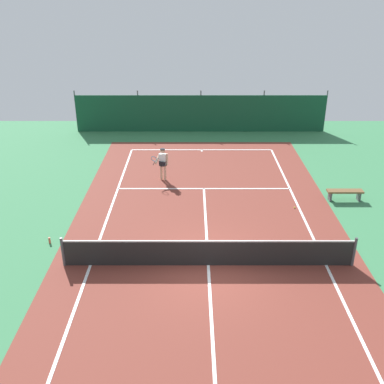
{
  "coord_description": "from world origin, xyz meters",
  "views": [
    {
      "loc": [
        -0.57,
        -13.11,
        8.95
      ],
      "look_at": [
        -0.6,
        4.11,
        0.9
      ],
      "focal_mm": 42.07,
      "sensor_mm": 36.0,
      "label": 1
    }
  ],
  "objects_px": {
    "tennis_ball_near_player": "(295,208)",
    "water_bottle": "(50,240)",
    "tennis_player": "(163,162)",
    "tennis_net": "(209,253)",
    "courtside_bench": "(346,193)"
  },
  "relations": [
    {
      "from": "tennis_ball_near_player",
      "to": "water_bottle",
      "type": "bearing_deg",
      "value": -163.57
    },
    {
      "from": "tennis_player",
      "to": "water_bottle",
      "type": "bearing_deg",
      "value": 76.76
    },
    {
      "from": "tennis_net",
      "to": "tennis_ball_near_player",
      "type": "height_order",
      "value": "tennis_net"
    },
    {
      "from": "tennis_player",
      "to": "tennis_ball_near_player",
      "type": "distance_m",
      "value": 6.74
    },
    {
      "from": "tennis_player",
      "to": "tennis_ball_near_player",
      "type": "height_order",
      "value": "tennis_player"
    },
    {
      "from": "tennis_net",
      "to": "courtside_bench",
      "type": "relative_size",
      "value": 6.33
    },
    {
      "from": "courtside_bench",
      "to": "water_bottle",
      "type": "height_order",
      "value": "courtside_bench"
    },
    {
      "from": "tennis_net",
      "to": "tennis_player",
      "type": "distance_m",
      "value": 7.75
    },
    {
      "from": "tennis_net",
      "to": "courtside_bench",
      "type": "distance_m",
      "value": 8.16
    },
    {
      "from": "tennis_player",
      "to": "courtside_bench",
      "type": "xyz_separation_m",
      "value": [
        8.32,
        -2.3,
        -0.59
      ]
    },
    {
      "from": "courtside_bench",
      "to": "water_bottle",
      "type": "relative_size",
      "value": 6.67
    },
    {
      "from": "courtside_bench",
      "to": "tennis_player",
      "type": "bearing_deg",
      "value": 164.52
    },
    {
      "from": "tennis_net",
      "to": "water_bottle",
      "type": "distance_m",
      "value": 6.14
    },
    {
      "from": "tennis_ball_near_player",
      "to": "courtside_bench",
      "type": "height_order",
      "value": "courtside_bench"
    },
    {
      "from": "water_bottle",
      "to": "tennis_player",
      "type": "bearing_deg",
      "value": 56.74
    }
  ]
}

